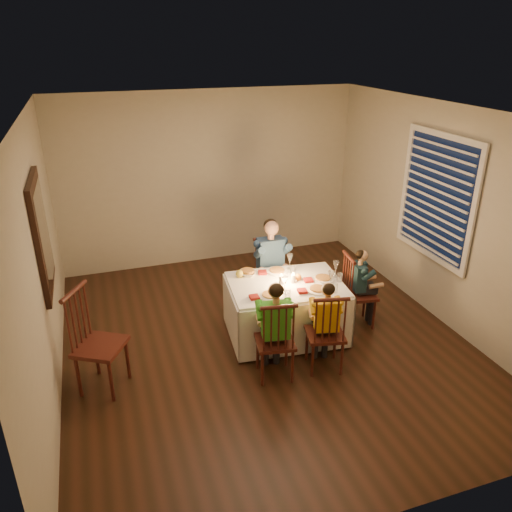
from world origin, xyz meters
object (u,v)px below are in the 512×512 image
object	(u,v)px
dining_table	(286,298)
chair_near_left	(274,375)
child_green	(274,375)
chair_extra	(106,386)
chair_adult	(270,307)
child_yellow	(323,367)
chair_end	(356,323)
child_teal	(356,323)
serving_bowl	(248,273)
adult	(270,307)
chair_near_right	(323,367)

from	to	relation	value
dining_table	chair_near_left	size ratio (longest dim) A/B	1.51
dining_table	child_green	world-z (taller)	dining_table
chair_near_left	chair_extra	bearing A→B (deg)	-2.83
chair_adult	child_yellow	world-z (taller)	child_yellow
chair_end	child_green	xyz separation A→B (m)	(-1.33, -0.63, 0.00)
chair_end	child_teal	world-z (taller)	child_teal
chair_adult	serving_bowl	xyz separation A→B (m)	(-0.42, -0.34, 0.71)
chair_adult	adult	distance (m)	0.00
chair_near_left	child_yellow	size ratio (longest dim) A/B	0.92
chair_adult	chair_near_left	bearing A→B (deg)	-107.66
dining_table	chair_extra	distance (m)	2.17
dining_table	child_green	xyz separation A→B (m)	(-0.39, -0.69, -0.49)
chair_near_right	child_teal	world-z (taller)	child_teal
child_teal	chair_near_left	bearing A→B (deg)	123.77
child_yellow	chair_adult	bearing A→B (deg)	-73.57
serving_bowl	child_green	bearing A→B (deg)	-92.19
dining_table	chair_adult	size ratio (longest dim) A/B	1.51
child_green	serving_bowl	distance (m)	1.25
chair_adult	serving_bowl	world-z (taller)	serving_bowl
chair_near_left	chair_near_right	xyz separation A→B (m)	(0.55, -0.03, 0.00)
child_green	child_yellow	world-z (taller)	child_green
chair_near_left	child_teal	world-z (taller)	child_teal
chair_extra	serving_bowl	size ratio (longest dim) A/B	5.48
chair_adult	child_teal	xyz separation A→B (m)	(0.87, -0.74, 0.00)
chair_adult	adult	xyz separation A→B (m)	(0.00, 0.00, 0.00)
serving_bowl	child_teal	bearing A→B (deg)	-17.14
chair_adult	serving_bowl	distance (m)	0.89
dining_table	adult	xyz separation A→B (m)	(0.07, 0.68, -0.49)
chair_extra	dining_table	bearing A→B (deg)	-51.21
chair_extra	child_green	world-z (taller)	chair_extra
chair_adult	child_green	world-z (taller)	child_green
chair_near_left	child_teal	size ratio (longest dim) A/B	0.94
chair_extra	child_yellow	xyz separation A→B (m)	(2.24, -0.41, 0.00)
chair_adult	chair_extra	xyz separation A→B (m)	(-2.15, -1.00, 0.00)
child_green	chair_near_right	bearing A→B (deg)	-173.95
chair_end	child_green	world-z (taller)	child_green
chair_adult	chair_near_left	xyz separation A→B (m)	(-0.46, -1.37, 0.00)
chair_near_left	adult	world-z (taller)	adult
chair_near_right	child_green	bearing A→B (deg)	9.24
chair_extra	child_teal	xyz separation A→B (m)	(3.02, 0.26, 0.00)
dining_table	child_teal	bearing A→B (deg)	2.18
child_yellow	chair_near_right	bearing A→B (deg)	-0.00
chair_near_right	serving_bowl	xyz separation A→B (m)	(-0.51, 1.07, 0.71)
child_green	child_yellow	size ratio (longest dim) A/B	1.07
chair_extra	child_green	distance (m)	1.74
dining_table	child_yellow	bearing A→B (deg)	-72.30
chair_near_left	chair_end	xyz separation A→B (m)	(1.33, 0.63, 0.00)
dining_table	chair_near_right	distance (m)	0.89
dining_table	child_yellow	distance (m)	0.89
chair_adult	chair_extra	world-z (taller)	chair_extra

